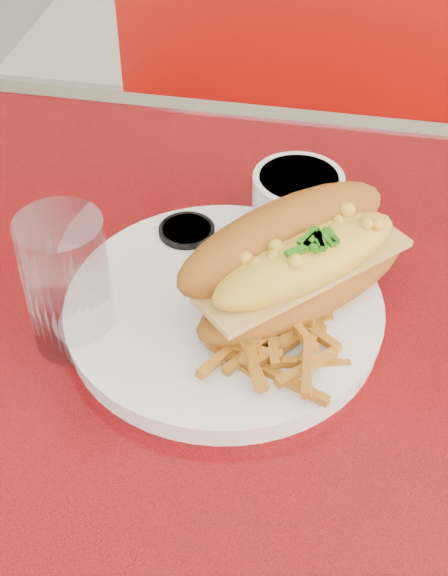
% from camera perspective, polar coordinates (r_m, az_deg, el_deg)
% --- Properties ---
extents(diner_table, '(1.23, 0.83, 0.77)m').
position_cam_1_polar(diner_table, '(0.86, 13.43, -12.83)').
color(diner_table, red).
rests_on(diner_table, ground).
extents(booth_bench_far, '(1.20, 0.51, 0.90)m').
position_cam_1_polar(booth_bench_far, '(1.66, 12.14, 3.97)').
color(booth_bench_far, '#A6110B').
rests_on(booth_bench_far, ground).
extents(dinner_plate, '(0.33, 0.33, 0.02)m').
position_cam_1_polar(dinner_plate, '(0.74, 0.00, -1.60)').
color(dinner_plate, white).
rests_on(dinner_plate, diner_table).
extents(mac_hoagie, '(0.24, 0.24, 0.10)m').
position_cam_1_polar(mac_hoagie, '(0.72, 5.23, 1.96)').
color(mac_hoagie, '#9D5A19').
rests_on(mac_hoagie, dinner_plate).
extents(fries_pile, '(0.11, 0.10, 0.03)m').
position_cam_1_polar(fries_pile, '(0.69, 3.23, -3.83)').
color(fries_pile, orange).
rests_on(fries_pile, dinner_plate).
extents(fork, '(0.06, 0.13, 0.00)m').
position_cam_1_polar(fork, '(0.72, 4.47, -2.67)').
color(fork, silver).
rests_on(fork, dinner_plate).
extents(gravy_ramekin, '(0.10, 0.10, 0.05)m').
position_cam_1_polar(gravy_ramekin, '(0.85, 5.25, 6.53)').
color(gravy_ramekin, white).
rests_on(gravy_ramekin, diner_table).
extents(sauce_cup_left, '(0.07, 0.07, 0.03)m').
position_cam_1_polar(sauce_cup_left, '(0.82, -2.64, 3.56)').
color(sauce_cup_left, black).
rests_on(sauce_cup_left, diner_table).
extents(water_tumbler, '(0.09, 0.09, 0.13)m').
position_cam_1_polar(water_tumbler, '(0.70, -11.07, 0.34)').
color(water_tumbler, '#A2BCD0').
rests_on(water_tumbler, diner_table).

